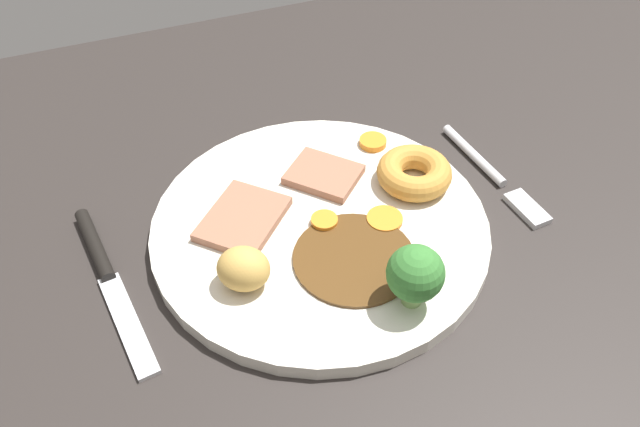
% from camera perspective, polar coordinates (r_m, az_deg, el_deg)
% --- Properties ---
extents(dining_table, '(1.20, 0.84, 0.04)m').
position_cam_1_polar(dining_table, '(0.58, 2.14, -3.28)').
color(dining_table, '#2B2623').
rests_on(dining_table, ground).
extents(dinner_plate, '(0.29, 0.29, 0.01)m').
position_cam_1_polar(dinner_plate, '(0.56, 0.00, -1.24)').
color(dinner_plate, silver).
rests_on(dinner_plate, dining_table).
extents(gravy_pool, '(0.10, 0.10, 0.00)m').
position_cam_1_polar(gravy_pool, '(0.53, 3.04, -3.97)').
color(gravy_pool, '#563819').
rests_on(gravy_pool, dinner_plate).
extents(meat_slice_main, '(0.09, 0.09, 0.01)m').
position_cam_1_polar(meat_slice_main, '(0.56, -6.83, -0.46)').
color(meat_slice_main, '#9E664C').
rests_on(meat_slice_main, dinner_plate).
extents(meat_slice_under, '(0.08, 0.08, 0.01)m').
position_cam_1_polar(meat_slice_under, '(0.59, 0.33, 3.46)').
color(meat_slice_under, '#9E664C').
rests_on(meat_slice_under, dinner_plate).
extents(yorkshire_pudding, '(0.07, 0.07, 0.02)m').
position_cam_1_polar(yorkshire_pudding, '(0.59, 8.33, 3.59)').
color(yorkshire_pudding, '#C68938').
rests_on(yorkshire_pudding, dinner_plate).
extents(roast_potato_left, '(0.05, 0.05, 0.03)m').
position_cam_1_polar(roast_potato_left, '(0.50, -6.78, -4.87)').
color(roast_potato_left, tan).
rests_on(roast_potato_left, dinner_plate).
extents(carrot_coin_front, '(0.03, 0.03, 0.00)m').
position_cam_1_polar(carrot_coin_front, '(0.56, 5.73, -0.51)').
color(carrot_coin_front, orange).
rests_on(carrot_coin_front, dinner_plate).
extents(carrot_coin_back, '(0.02, 0.02, 0.01)m').
position_cam_1_polar(carrot_coin_back, '(0.55, 0.38, -0.69)').
color(carrot_coin_back, orange).
rests_on(carrot_coin_back, dinner_plate).
extents(carrot_coin_side, '(0.03, 0.03, 0.01)m').
position_cam_1_polar(carrot_coin_side, '(0.63, 4.70, 6.33)').
color(carrot_coin_side, orange).
rests_on(carrot_coin_side, dinner_plate).
extents(broccoli_floret, '(0.04, 0.04, 0.05)m').
position_cam_1_polar(broccoli_floret, '(0.48, 8.43, -5.35)').
color(broccoli_floret, '#8CB766').
rests_on(broccoli_floret, dinner_plate).
extents(fork, '(0.03, 0.15, 0.01)m').
position_cam_1_polar(fork, '(0.64, 15.17, 3.23)').
color(fork, silver).
rests_on(fork, dining_table).
extents(knife, '(0.04, 0.19, 0.01)m').
position_cam_1_polar(knife, '(0.56, -18.39, -4.95)').
color(knife, black).
rests_on(knife, dining_table).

